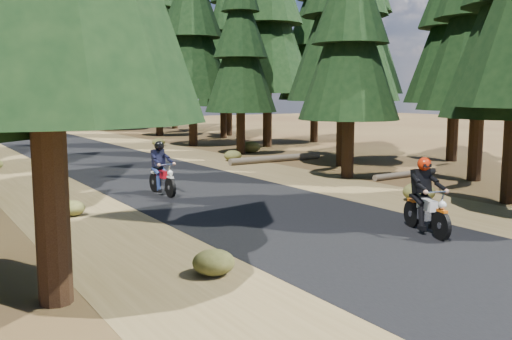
{
  "coord_description": "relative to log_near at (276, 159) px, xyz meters",
  "views": [
    {
      "loc": [
        -8.56,
        -12.05,
        3.29
      ],
      "look_at": [
        0.0,
        1.5,
        1.1
      ],
      "focal_mm": 40.0,
      "sensor_mm": 36.0,
      "label": 1
    }
  ],
  "objects": [
    {
      "name": "ground",
      "position": [
        -6.65,
        -10.21,
        -0.16
      ],
      "size": [
        120.0,
        120.0,
        0.0
      ],
      "primitive_type": "plane",
      "color": "#462D19",
      "rests_on": "ground"
    },
    {
      "name": "road",
      "position": [
        -6.65,
        -5.21,
        -0.15
      ],
      "size": [
        6.0,
        100.0,
        0.01
      ],
      "primitive_type": "cube",
      "color": "black",
      "rests_on": "ground"
    },
    {
      "name": "shoulder_l",
      "position": [
        -11.25,
        -5.21,
        -0.16
      ],
      "size": [
        3.2,
        100.0,
        0.01
      ],
      "primitive_type": "cube",
      "color": "brown",
      "rests_on": "ground"
    },
    {
      "name": "shoulder_r",
      "position": [
        -2.05,
        -5.21,
        -0.16
      ],
      "size": [
        3.2,
        100.0,
        0.01
      ],
      "primitive_type": "cube",
      "color": "brown",
      "rests_on": "ground"
    },
    {
      "name": "pine_forest",
      "position": [
        -6.66,
        10.84,
        7.73
      ],
      "size": [
        34.59,
        55.08,
        16.32
      ],
      "color": "black",
      "rests_on": "ground"
    },
    {
      "name": "log_near",
      "position": [
        0.0,
        0.0,
        0.0
      ],
      "size": [
        5.19,
        0.47,
        0.32
      ],
      "primitive_type": "cylinder",
      "rotation": [
        0.0,
        1.57,
        0.03
      ],
      "color": "#4C4233",
      "rests_on": "ground"
    },
    {
      "name": "log_far",
      "position": [
        1.43,
        -6.82,
        -0.04
      ],
      "size": [
        3.46,
        0.44,
        0.24
      ],
      "primitive_type": "cylinder",
      "rotation": [
        0.0,
        1.57,
        0.06
      ],
      "color": "#4C4233",
      "rests_on": "ground"
    },
    {
      "name": "understory_shrubs",
      "position": [
        -5.78,
        -0.86,
        0.1
      ],
      "size": [
        15.91,
        25.14,
        0.63
      ],
      "color": "#474C1E",
      "rests_on": "ground"
    },
    {
      "name": "rider_lead",
      "position": [
        -4.87,
        -13.35,
        0.44
      ],
      "size": [
        1.19,
        2.08,
        1.78
      ],
      "rotation": [
        0.0,
        0.0,
        2.82
      ],
      "color": "silver",
      "rests_on": "road"
    },
    {
      "name": "rider_follow",
      "position": [
        -8.09,
        -5.32,
        0.42
      ],
      "size": [
        0.6,
        1.94,
        1.73
      ],
      "rotation": [
        0.0,
        0.0,
        3.15
      ],
      "color": "maroon",
      "rests_on": "road"
    }
  ]
}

